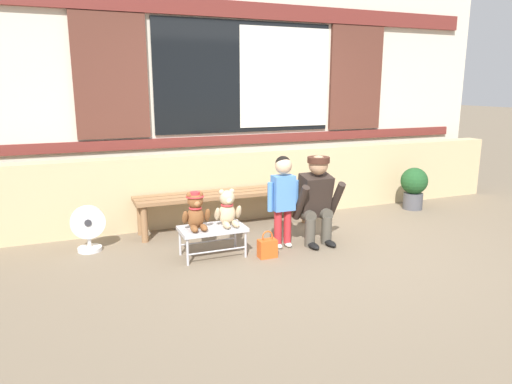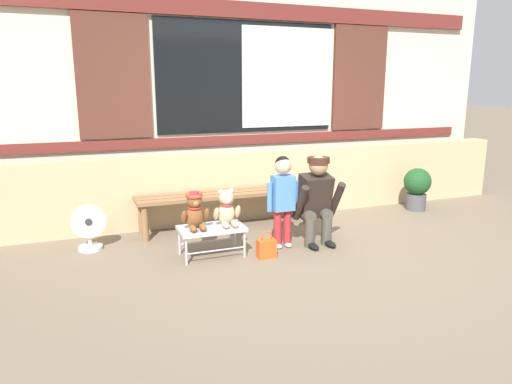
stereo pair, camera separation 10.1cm
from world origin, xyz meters
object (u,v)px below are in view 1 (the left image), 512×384
object	(u,v)px
handbag_on_ground	(267,248)
potted_plant	(414,186)
small_display_bench	(212,230)
adult_crouching	(316,199)
floor_fan	(88,229)
teddy_bear_with_hat	(196,212)
teddy_bear_plain	(228,209)
wooden_bench_long	(226,198)
child_standing	(283,192)

from	to	relation	value
handbag_on_ground	potted_plant	world-z (taller)	potted_plant
small_display_bench	adult_crouching	distance (m)	1.16
floor_fan	handbag_on_ground	bearing A→B (deg)	-27.81
small_display_bench	floor_fan	xyz separation A→B (m)	(-1.12, 0.61, -0.03)
teddy_bear_with_hat	potted_plant	xyz separation A→B (m)	(3.23, 0.71, -0.15)
teddy_bear_plain	teddy_bear_with_hat	bearing A→B (deg)	179.87
small_display_bench	teddy_bear_with_hat	bearing A→B (deg)	179.23
small_display_bench	teddy_bear_with_hat	xyz separation A→B (m)	(-0.16, 0.00, 0.21)
wooden_bench_long	floor_fan	world-z (taller)	floor_fan
potted_plant	floor_fan	world-z (taller)	potted_plant
teddy_bear_with_hat	adult_crouching	xyz separation A→B (m)	(1.30, -0.02, 0.01)
teddy_bear_with_hat	potted_plant	size ratio (longest dim) A/B	0.64
teddy_bear_plain	handbag_on_ground	world-z (taller)	teddy_bear_plain
small_display_bench	potted_plant	world-z (taller)	potted_plant
teddy_bear_with_hat	potted_plant	bearing A→B (deg)	12.43
handbag_on_ground	teddy_bear_with_hat	bearing A→B (deg)	159.93
child_standing	floor_fan	bearing A→B (deg)	161.60
wooden_bench_long	teddy_bear_with_hat	bearing A→B (deg)	-125.21
wooden_bench_long	adult_crouching	distance (m)	1.12
small_display_bench	adult_crouching	world-z (taller)	adult_crouching
wooden_bench_long	small_display_bench	bearing A→B (deg)	-117.05
child_standing	teddy_bear_with_hat	bearing A→B (deg)	179.15
teddy_bear_plain	floor_fan	xyz separation A→B (m)	(-1.28, 0.61, -0.23)
adult_crouching	handbag_on_ground	distance (m)	0.79
adult_crouching	wooden_bench_long	bearing A→B (deg)	130.22
wooden_bench_long	potted_plant	world-z (taller)	potted_plant
wooden_bench_long	child_standing	world-z (taller)	child_standing
child_standing	floor_fan	xyz separation A→B (m)	(-1.87, 0.62, -0.35)
small_display_bench	floor_fan	bearing A→B (deg)	151.29
small_display_bench	adult_crouching	xyz separation A→B (m)	(1.14, -0.02, 0.21)
teddy_bear_plain	wooden_bench_long	bearing A→B (deg)	72.37
potted_plant	floor_fan	bearing A→B (deg)	-178.59
adult_crouching	potted_plant	size ratio (longest dim) A/B	1.67
teddy_bear_plain	potted_plant	bearing A→B (deg)	13.76
wooden_bench_long	small_display_bench	size ratio (longest dim) A/B	3.28
wooden_bench_long	floor_fan	distance (m)	1.56
wooden_bench_long	teddy_bear_plain	xyz separation A→B (m)	(-0.26, -0.83, 0.09)
small_display_bench	potted_plant	distance (m)	3.15
adult_crouching	potted_plant	xyz separation A→B (m)	(1.93, 0.73, -0.16)
handbag_on_ground	potted_plant	bearing A→B (deg)	20.15
teddy_bear_with_hat	adult_crouching	bearing A→B (deg)	-0.97
potted_plant	floor_fan	distance (m)	4.19
potted_plant	teddy_bear_with_hat	bearing A→B (deg)	-167.57
teddy_bear_with_hat	potted_plant	world-z (taller)	teddy_bear_with_hat
handbag_on_ground	potted_plant	xyz separation A→B (m)	(2.59, 0.95, 0.23)
teddy_bear_plain	potted_plant	xyz separation A→B (m)	(2.91, 0.71, -0.14)
adult_crouching	floor_fan	distance (m)	2.36
teddy_bear_with_hat	child_standing	bearing A→B (deg)	-0.85
floor_fan	teddy_bear_plain	bearing A→B (deg)	-25.55
child_standing	adult_crouching	distance (m)	0.40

